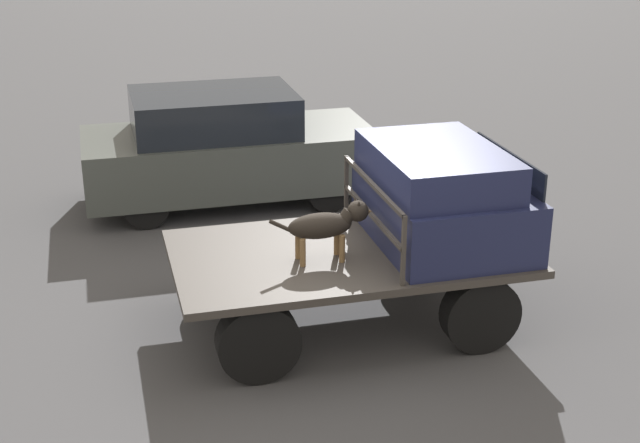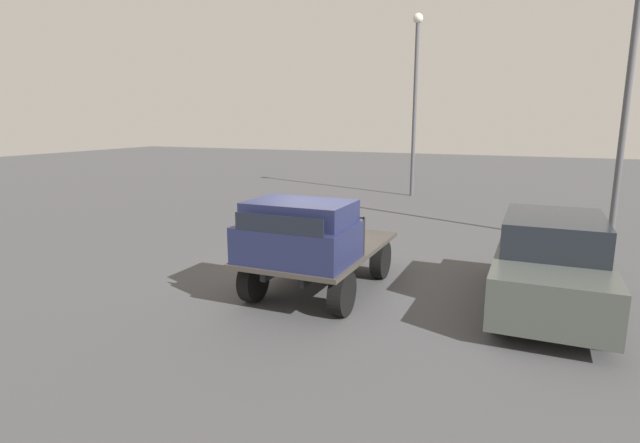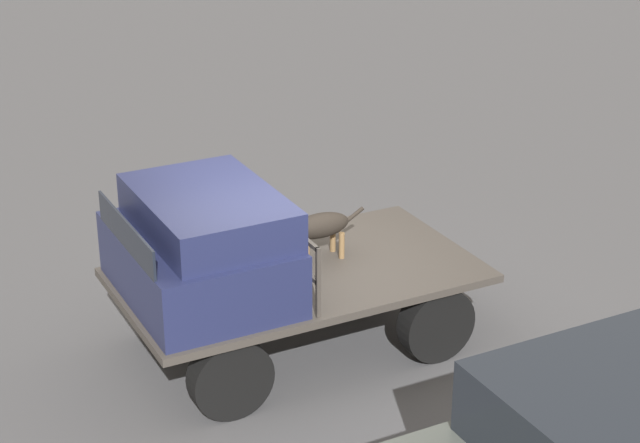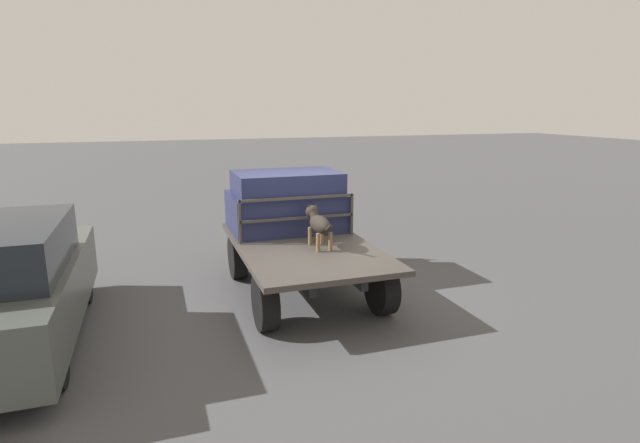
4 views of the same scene
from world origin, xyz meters
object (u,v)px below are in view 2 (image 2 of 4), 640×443
at_px(dog, 318,224).
at_px(parked_sedan, 551,263).
at_px(flatbed_truck, 321,258).
at_px(light_pole_near, 633,49).

distance_m(dog, parked_sedan, 4.27).
height_order(flatbed_truck, light_pole_near, light_pole_near).
height_order(flatbed_truck, parked_sedan, parked_sedan).
bearing_deg(flatbed_truck, dog, -145.25).
distance_m(flatbed_truck, light_pole_near, 9.32).
bearing_deg(dog, flatbed_truck, 46.43).
xyz_separation_m(flatbed_truck, parked_sedan, (-0.62, 4.05, 0.21)).
bearing_deg(parked_sedan, dog, -89.52).
distance_m(flatbed_truck, dog, 0.69).
bearing_deg(light_pole_near, dog, -44.81).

